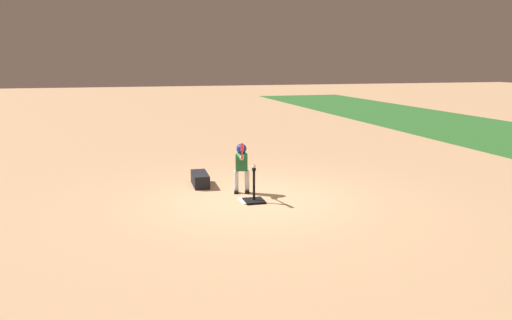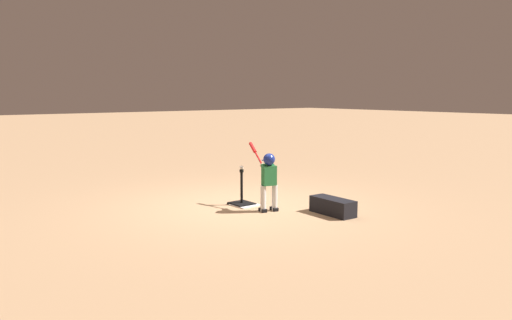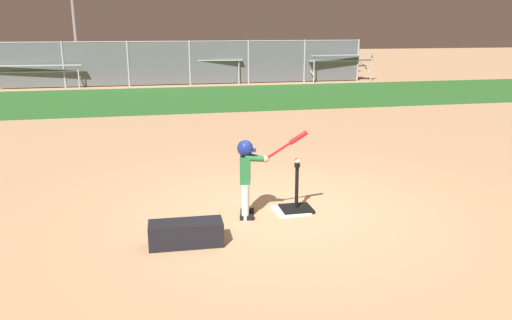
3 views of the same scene
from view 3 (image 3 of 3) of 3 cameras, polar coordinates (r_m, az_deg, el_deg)
name	(u,v)px [view 3 (image 3 of 3)]	position (r m, az deg, el deg)	size (l,w,h in m)	color
ground_plane	(288,210)	(6.84, 3.68, -5.76)	(90.00, 90.00, 0.00)	tan
grass_outfield_strip	(201,98)	(17.57, -6.31, 7.09)	(56.00, 6.37, 0.02)	#286026
backstop_fence	(190,62)	(21.54, -7.56, 11.09)	(15.21, 0.08, 1.84)	#9E9EA3
home_plate	(291,210)	(6.81, 4.02, -5.77)	(0.44, 0.44, 0.02)	white
batting_tee	(296,204)	(6.82, 4.63, -5.01)	(0.42, 0.38, 0.66)	black
batter_child	(248,169)	(6.41, -0.90, -1.01)	(0.89, 0.37, 1.16)	silver
baseball	(297,161)	(6.63, 4.75, -0.08)	(0.07, 0.07, 0.07)	white
bleachers_far_left	(37,75)	(22.54, -23.74, 8.86)	(3.98, 2.12, 0.97)	#ADAFB7
bleachers_far_right	(198,71)	(22.52, -6.59, 10.12)	(4.00, 2.33, 1.05)	#ADAFB7
bleachers_left_center	(334,67)	(23.73, 8.91, 10.49)	(3.22, 2.39, 1.21)	#ADAFB7
equipment_bag	(186,233)	(5.81, -8.00, -8.30)	(0.84, 0.32, 0.28)	black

